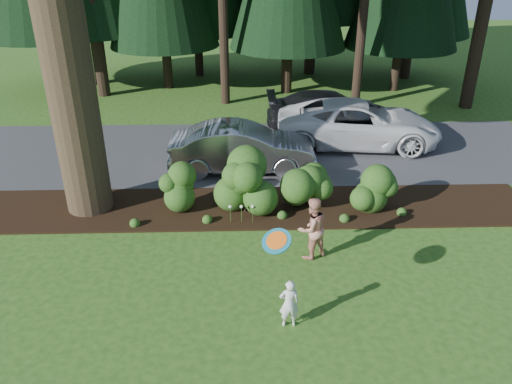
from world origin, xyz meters
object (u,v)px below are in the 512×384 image
car_dark_suv (331,111)px  adult (312,228)px  car_silver_wagon (242,148)px  frisbee (277,241)px  car_white_suv (359,123)px  child (289,303)px

car_dark_suv → adult: adult is taller
car_silver_wagon → frisbee: bearing=-175.5°
car_white_suv → frisbee: size_ratio=9.87×
car_white_suv → car_dark_suv: size_ratio=1.16×
car_silver_wagon → adult: bearing=-162.4°
child → adult: bearing=-108.1°
car_dark_suv → adult: 9.22m
car_dark_suv → child: bearing=166.9°
child → car_dark_suv: bearing=-104.0°
car_silver_wagon → frisbee: frisbee is taller
car_white_suv → child: car_white_suv is taller
car_dark_suv → child: car_dark_suv is taller
car_white_suv → child: size_ratio=5.50×
car_dark_suv → frisbee: 11.87m
child → frisbee: 1.48m
car_dark_suv → adult: (-1.93, -9.01, 0.01)m
car_dark_suv → child: size_ratio=4.73×
car_white_suv → car_dark_suv: (-0.73, 1.76, -0.08)m
car_dark_suv → frisbee: frisbee is taller
child → adult: (0.75, 2.40, 0.24)m
car_white_suv → frisbee: frisbee is taller
car_silver_wagon → car_dark_suv: size_ratio=0.93×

